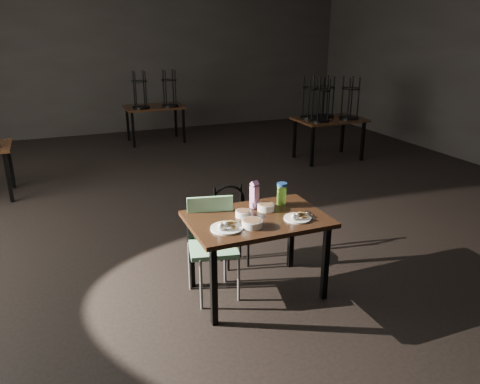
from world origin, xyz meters
name	(u,v)px	position (x,y,z in m)	size (l,w,h in m)	color
room	(227,25)	(-0.06, 0.01, 2.33)	(12.00, 12.04, 3.22)	black
main_table	(257,225)	(-0.34, -1.42, 0.67)	(1.20, 0.80, 0.75)	black
plate_left	(227,226)	(-0.68, -1.56, 0.77)	(0.27, 0.27, 0.09)	white
plate_right	(297,217)	(-0.03, -1.59, 0.77)	(0.24, 0.24, 0.08)	white
bowl_near	(243,213)	(-0.45, -1.36, 0.78)	(0.14, 0.14, 0.05)	white
bowl_far	(266,207)	(-0.20, -1.30, 0.78)	(0.15, 0.15, 0.06)	white
bowl_big	(252,223)	(-0.46, -1.60, 0.78)	(0.17, 0.17, 0.06)	white
juice_carton	(254,195)	(-0.27, -1.20, 0.87)	(0.08, 0.08, 0.26)	#951B7C
water_bottle	(282,193)	(0.00, -1.23, 0.86)	(0.11, 0.11, 0.21)	#87D73F
spoon	(308,213)	(0.12, -1.52, 0.75)	(0.06, 0.19, 0.01)	silver
bentwood_chair	(232,219)	(-0.33, -0.78, 0.48)	(0.38, 0.38, 0.81)	black
school_chair	(212,238)	(-0.70, -1.25, 0.54)	(0.49, 0.49, 0.89)	#7BC08E
bg_table_right	(328,116)	(2.70, 2.25, 0.80)	(1.20, 0.80, 1.48)	black
bg_table_far	(155,106)	(0.11, 4.73, 0.75)	(1.20, 0.80, 1.48)	black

